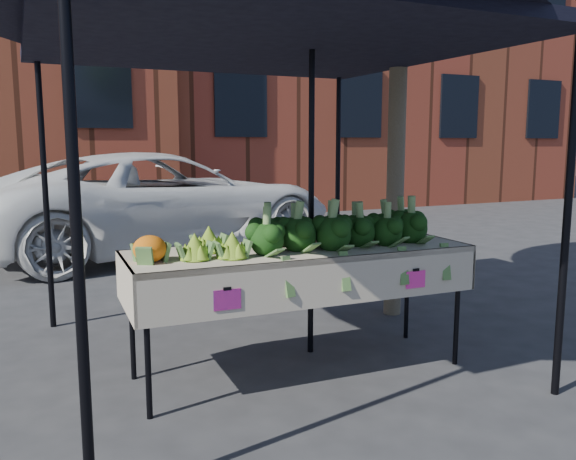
% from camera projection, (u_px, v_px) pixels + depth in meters
% --- Properties ---
extents(ground, '(90.00, 90.00, 0.00)m').
position_uv_depth(ground, '(323.00, 364.00, 4.34)').
color(ground, '#2B2B2E').
extents(table, '(2.43, 0.88, 0.90)m').
position_uv_depth(table, '(300.00, 310.00, 4.14)').
color(table, '#BFB39A').
rests_on(table, ground).
extents(canopy, '(3.16, 3.16, 2.74)m').
position_uv_depth(canopy, '(264.00, 178.00, 4.33)').
color(canopy, black).
rests_on(canopy, ground).
extents(broccoli_heap, '(1.50, 0.60, 0.30)m').
position_uv_depth(broccoli_heap, '(339.00, 224.00, 4.21)').
color(broccoli_heap, black).
rests_on(broccoli_heap, table).
extents(romanesco_cluster, '(0.46, 0.50, 0.23)m').
position_uv_depth(romanesco_cluster, '(208.00, 239.00, 3.77)').
color(romanesco_cluster, '#7BB42B').
rests_on(romanesco_cluster, table).
extents(cauliflower_pair, '(0.23, 0.23, 0.21)m').
position_uv_depth(cauliflower_pair, '(150.00, 246.00, 3.58)').
color(cauliflower_pair, orange).
rests_on(cauliflower_pair, table).
extents(vehicle, '(1.95, 2.71, 5.35)m').
position_uv_depth(vehicle, '(158.00, 70.00, 8.53)').
color(vehicle, white).
rests_on(vehicle, ground).
extents(street_tree, '(2.38, 2.38, 4.70)m').
position_uv_depth(street_tree, '(399.00, 62.00, 5.29)').
color(street_tree, '#1E4C14').
rests_on(street_tree, ground).
extents(building_right, '(12.00, 8.00, 8.50)m').
position_uv_depth(building_right, '(333.00, 56.00, 17.84)').
color(building_right, brown).
rests_on(building_right, ground).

